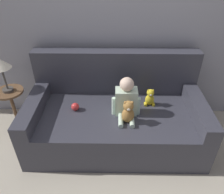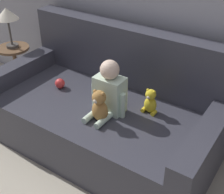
{
  "view_description": "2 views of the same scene",
  "coord_description": "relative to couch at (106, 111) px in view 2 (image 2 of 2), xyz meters",
  "views": [
    {
      "loc": [
        -0.01,
        -1.9,
        1.9
      ],
      "look_at": [
        -0.04,
        -0.11,
        0.68
      ],
      "focal_mm": 35.0,
      "sensor_mm": 36.0,
      "label": 1
    },
    {
      "loc": [
        1.24,
        -1.69,
        1.84
      ],
      "look_at": [
        0.11,
        -0.01,
        0.53
      ],
      "focal_mm": 50.0,
      "sensor_mm": 36.0,
      "label": 2
    }
  ],
  "objects": [
    {
      "name": "ground_plane",
      "position": [
        0.0,
        -0.07,
        -0.31
      ],
      "size": [
        12.0,
        12.0,
        0.0
      ],
      "primitive_type": "plane",
      "color": "#B7AD99"
    },
    {
      "name": "couch",
      "position": [
        0.0,
        0.0,
        0.0
      ],
      "size": [
        1.91,
        1.0,
        0.96
      ],
      "color": "#383842",
      "rests_on": "ground_plane"
    },
    {
      "name": "person_baby",
      "position": [
        0.11,
        -0.12,
        0.3
      ],
      "size": [
        0.3,
        0.33,
        0.43
      ],
      "color": "silver",
      "rests_on": "couch"
    },
    {
      "name": "teddy_bear_brown",
      "position": [
        0.12,
        -0.26,
        0.25
      ],
      "size": [
        0.13,
        0.12,
        0.26
      ],
      "color": "#AD7A3D",
      "rests_on": "couch"
    },
    {
      "name": "plush_toy_side",
      "position": [
        0.38,
        0.04,
        0.21
      ],
      "size": [
        0.12,
        0.09,
        0.2
      ],
      "color": "yellow",
      "rests_on": "couch"
    },
    {
      "name": "toy_ball",
      "position": [
        -0.44,
        -0.07,
        0.16
      ],
      "size": [
        0.09,
        0.09,
        0.09
      ],
      "color": "red",
      "rests_on": "couch"
    },
    {
      "name": "side_table",
      "position": [
        -1.23,
        0.1,
        0.42
      ],
      "size": [
        0.32,
        0.32,
        0.96
      ],
      "color": "brown",
      "rests_on": "ground_plane"
    }
  ]
}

